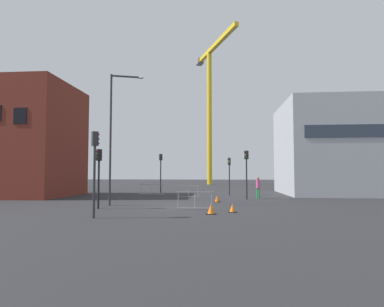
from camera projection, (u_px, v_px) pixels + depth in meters
name	position (u px, v px, depth m)	size (l,w,h in m)	color
ground	(182.00, 206.00, 21.27)	(160.00, 160.00, 0.00)	#28282B
brick_building	(15.00, 141.00, 30.54)	(10.76, 8.54, 10.31)	maroon
office_block	(340.00, 149.00, 33.33)	(11.65, 10.67, 9.21)	#A8AAB2
construction_crane	(210.00, 94.00, 60.38)	(7.88, 17.86, 25.32)	yellow
streetlamp_tall	(114.00, 128.00, 22.02)	(2.17, 0.78, 8.85)	#2D2D30
traffic_light_far	(229.00, 170.00, 31.54)	(0.30, 0.39, 3.61)	#2D2D30
traffic_light_corner	(95.00, 160.00, 15.85)	(0.37, 0.36, 4.18)	#2D2D30
traffic_light_near	(161.00, 167.00, 35.80)	(0.37, 0.37, 4.21)	black
traffic_light_crosswalk	(246.00, 167.00, 26.85)	(0.37, 0.37, 3.98)	#232326
traffic_light_island	(99.00, 168.00, 19.84)	(0.37, 0.37, 3.60)	black
pedestrian_walking	(258.00, 186.00, 27.82)	(0.34, 0.34, 1.80)	#2D844C
safety_barrier_mid_span	(189.00, 191.00, 28.19)	(1.87, 0.12, 1.08)	gray
safety_barrier_front	(152.00, 189.00, 31.80)	(2.33, 0.09, 1.08)	#9EA0A5
safety_barrier_left_run	(195.00, 200.00, 19.18)	(2.19, 0.07, 1.08)	gray
traffic_cone_striped	(211.00, 209.00, 17.23)	(0.53, 0.53, 0.53)	black
traffic_cone_on_verge	(217.00, 199.00, 24.28)	(0.50, 0.50, 0.50)	black
traffic_cone_orange	(232.00, 208.00, 18.03)	(0.46, 0.46, 0.46)	black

